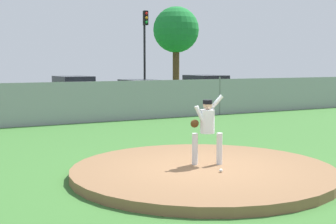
% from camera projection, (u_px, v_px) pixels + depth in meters
% --- Properties ---
extents(ground_plane, '(80.00, 80.00, 0.00)m').
position_uv_depth(ground_plane, '(106.00, 137.00, 15.45)').
color(ground_plane, '#386B2D').
extents(asphalt_strip, '(44.00, 7.00, 0.01)m').
position_uv_depth(asphalt_strip, '(45.00, 113.00, 22.91)').
color(asphalt_strip, '#2B2B2D').
rests_on(asphalt_strip, ground_plane).
extents(pitchers_mound, '(5.76, 5.76, 0.19)m').
position_uv_depth(pitchers_mound, '(203.00, 171.00, 10.18)').
color(pitchers_mound, brown).
rests_on(pitchers_mound, ground_plane).
extents(pitcher_youth, '(0.78, 0.36, 1.56)m').
position_uv_depth(pitcher_youth, '(207.00, 125.00, 10.32)').
color(pitcher_youth, silver).
rests_on(pitcher_youth, pitchers_mound).
extents(baseball, '(0.07, 0.07, 0.07)m').
position_uv_depth(baseball, '(221.00, 170.00, 9.66)').
color(baseball, white).
rests_on(baseball, pitchers_mound).
extents(chainlink_fence, '(36.42, 0.07, 1.81)m').
position_uv_depth(chainlink_fence, '(71.00, 103.00, 18.87)').
color(chainlink_fence, gray).
rests_on(chainlink_fence, ground_plane).
extents(parked_car_silver, '(1.87, 4.19, 1.80)m').
position_uv_depth(parked_car_silver, '(74.00, 95.00, 23.97)').
color(parked_car_silver, '#B7BABF').
rests_on(parked_car_silver, ground_plane).
extents(parked_car_champagne, '(2.04, 4.62, 1.77)m').
position_uv_depth(parked_car_champagne, '(205.00, 91.00, 27.02)').
color(parked_car_champagne, tan).
rests_on(parked_car_champagne, ground_plane).
extents(parked_car_navy, '(1.88, 4.52, 1.58)m').
position_uv_depth(parked_car_navy, '(140.00, 95.00, 25.16)').
color(parked_car_navy, '#161E4C').
rests_on(parked_car_navy, ground_plane).
extents(traffic_cone_orange, '(0.40, 0.40, 0.55)m').
position_uv_depth(traffic_cone_orange, '(166.00, 101.00, 27.50)').
color(traffic_cone_orange, orange).
rests_on(traffic_cone_orange, asphalt_strip).
extents(traffic_light_far, '(0.28, 0.46, 5.76)m').
position_uv_depth(traffic_light_far, '(145.00, 41.00, 29.52)').
color(traffic_light_far, black).
rests_on(traffic_light_far, ground_plane).
extents(tree_bushy_near, '(3.60, 3.60, 6.90)m').
position_uv_depth(tree_bushy_near, '(176.00, 31.00, 36.57)').
color(tree_bushy_near, '#4C331E').
rests_on(tree_bushy_near, ground_plane).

